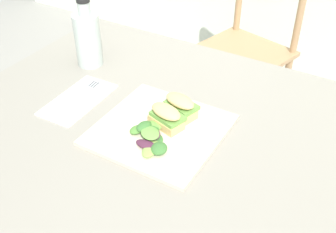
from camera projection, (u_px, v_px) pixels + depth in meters
dining_table at (174, 172)px, 1.10m from camera, size 1.21×0.92×0.74m
chair_wooden_far at (246, 49)px, 2.00m from camera, size 0.49×0.49×0.87m
plate_lunch at (160, 130)px, 1.04m from camera, size 0.30×0.30×0.01m
sandwich_half_front at (166, 116)px, 1.02m from camera, size 0.10×0.08×0.06m
sandwich_half_back at (180, 106)px, 1.06m from camera, size 0.10×0.08×0.06m
salad_mixed_greens at (150, 136)px, 0.99m from camera, size 0.13×0.13×0.02m
napkin_folded at (78, 100)px, 1.15m from camera, size 0.12×0.22×0.00m
fork_on_napkin at (82, 95)px, 1.16m from camera, size 0.03×0.19×0.00m
bottle_cold_brew at (88, 41)px, 1.26m from camera, size 0.08×0.08×0.21m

